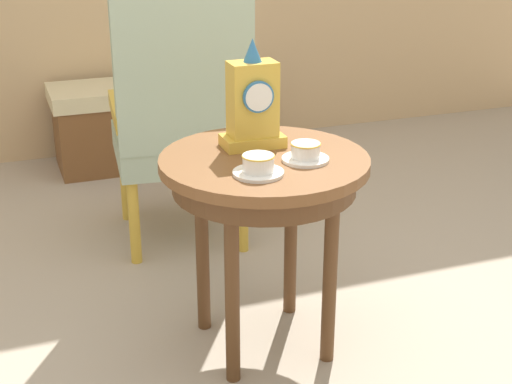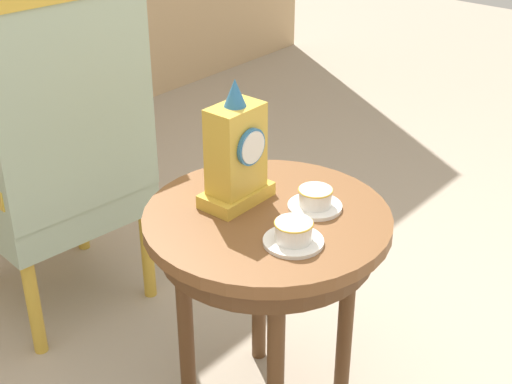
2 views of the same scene
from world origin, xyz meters
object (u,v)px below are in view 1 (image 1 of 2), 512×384
teacup_left (258,166)px  side_table (264,183)px  teacup_right (305,153)px  armchair (181,108)px  mantel_clock (253,104)px  window_bench (153,122)px

teacup_left → side_table: bearing=62.5°
teacup_right → armchair: armchair is taller
teacup_left → mantel_clock: 0.27m
side_table → armchair: (-0.05, 0.81, 0.02)m
window_bench → mantel_clock: bearing=-91.9°
teacup_left → armchair: bearing=88.6°
teacup_right → mantel_clock: bearing=119.9°
window_bench → teacup_right: bearing=-88.8°
side_table → teacup_left: teacup_left is taller
armchair → window_bench: size_ratio=1.07×
teacup_right → mantel_clock: mantel_clock is taller
side_table → mantel_clock: size_ratio=1.94×
side_table → mantel_clock: mantel_clock is taller
teacup_left → mantel_clock: size_ratio=0.43×
mantel_clock → window_bench: bearing=88.1°
teacup_right → armchair: size_ratio=0.12×
teacup_left → armchair: (0.02, 0.94, -0.09)m
mantel_clock → armchair: bearing=93.9°
side_table → mantel_clock: 0.24m
side_table → window_bench: 1.91m
side_table → window_bench: side_table is taller
side_table → teacup_right: size_ratio=4.64×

